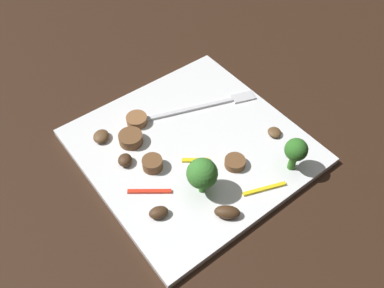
# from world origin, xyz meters

# --- Properties ---
(ground_plane) EXTENTS (1.40, 1.40, 0.00)m
(ground_plane) POSITION_xyz_m (0.00, 0.00, 0.00)
(ground_plane) COLOR black
(plate) EXTENTS (0.29, 0.29, 0.01)m
(plate) POSITION_xyz_m (0.00, 0.00, 0.01)
(plate) COLOR white
(plate) RESTS_ON ground_plane
(fork) EXTENTS (0.17, 0.07, 0.00)m
(fork) POSITION_xyz_m (0.07, 0.05, 0.01)
(fork) COLOR silver
(fork) RESTS_ON plate
(broccoli_floret_0) EXTENTS (0.03, 0.03, 0.05)m
(broccoli_floret_0) POSITION_xyz_m (0.08, -0.11, 0.05)
(broccoli_floret_0) COLOR #347525
(broccoli_floret_0) RESTS_ON plate
(broccoli_floret_1) EXTENTS (0.04, 0.04, 0.06)m
(broccoli_floret_1) POSITION_xyz_m (-0.04, -0.07, 0.05)
(broccoli_floret_1) COLOR #408630
(broccoli_floret_1) RESTS_ON plate
(sausage_slice_0) EXTENTS (0.04, 0.04, 0.01)m
(sausage_slice_0) POSITION_xyz_m (-0.07, 0.06, 0.02)
(sausage_slice_0) COLOR brown
(sausage_slice_0) RESTS_ON plate
(sausage_slice_1) EXTENTS (0.04, 0.04, 0.01)m
(sausage_slice_1) POSITION_xyz_m (0.02, -0.06, 0.02)
(sausage_slice_1) COLOR brown
(sausage_slice_1) RESTS_ON plate
(sausage_slice_2) EXTENTS (0.03, 0.03, 0.02)m
(sausage_slice_2) POSITION_xyz_m (-0.07, 0.00, 0.02)
(sausage_slice_2) COLOR brown
(sausage_slice_2) RESTS_ON plate
(sausage_slice_3) EXTENTS (0.04, 0.04, 0.01)m
(sausage_slice_3) POSITION_xyz_m (-0.04, 0.08, 0.02)
(sausage_slice_3) COLOR brown
(sausage_slice_3) RESTS_ON plate
(mushroom_0) EXTENTS (0.03, 0.02, 0.01)m
(mushroom_0) POSITION_xyz_m (-0.10, -0.07, 0.02)
(mushroom_0) COLOR #422B19
(mushroom_0) RESTS_ON plate
(mushroom_1) EXTENTS (0.04, 0.03, 0.01)m
(mushroom_1) POSITION_xyz_m (-0.04, -0.12, 0.02)
(mushroom_1) COLOR #422B19
(mushroom_1) RESTS_ON plate
(mushroom_2) EXTENTS (0.03, 0.03, 0.01)m
(mushroom_2) POSITION_xyz_m (-0.10, 0.09, 0.02)
(mushroom_2) COLOR brown
(mushroom_2) RESTS_ON plate
(mushroom_3) EXTENTS (0.02, 0.02, 0.01)m
(mushroom_3) POSITION_xyz_m (0.10, -0.06, 0.01)
(mushroom_3) COLOR brown
(mushroom_3) RESTS_ON plate
(mushroom_4) EXTENTS (0.03, 0.03, 0.01)m
(mushroom_4) POSITION_xyz_m (-0.09, 0.03, 0.02)
(mushroom_4) COLOR #422B19
(mushroom_4) RESTS_ON plate
(pepper_strip_0) EXTENTS (0.05, 0.04, 0.00)m
(pepper_strip_0) POSITION_xyz_m (-0.09, -0.03, 0.01)
(pepper_strip_0) COLOR red
(pepper_strip_0) RESTS_ON plate
(pepper_strip_1) EXTENTS (0.06, 0.02, 0.00)m
(pepper_strip_1) POSITION_xyz_m (0.03, -0.12, 0.01)
(pepper_strip_1) COLOR yellow
(pepper_strip_1) RESTS_ON plate
(pepper_strip_2) EXTENTS (0.03, 0.03, 0.00)m
(pepper_strip_2) POSITION_xyz_m (-0.01, -0.03, 0.01)
(pepper_strip_2) COLOR yellow
(pepper_strip_2) RESTS_ON plate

